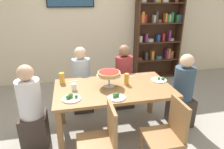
{
  "coord_description": "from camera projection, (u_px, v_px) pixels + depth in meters",
  "views": [
    {
      "loc": [
        -0.55,
        -2.45,
        1.92
      ],
      "look_at": [
        0.0,
        0.1,
        0.89
      ],
      "focal_mm": 32.13,
      "sensor_mm": 36.0,
      "label": 1
    }
  ],
  "objects": [
    {
      "name": "rear_partition",
      "position": [
        92.0,
        20.0,
        4.53
      ],
      "size": [
        8.0,
        0.12,
        2.8
      ],
      "primitive_type": "cube",
      "color": "beige",
      "rests_on": "ground_plane"
    },
    {
      "name": "diner_head_east",
      "position": [
        182.0,
        96.0,
        3.07
      ],
      "size": [
        0.34,
        0.34,
        1.15
      ],
      "rotation": [
        0.0,
        0.0,
        3.14
      ],
      "color": "#382D28",
      "rests_on": "ground_plane"
    },
    {
      "name": "cutlery_knife_near",
      "position": [
        72.0,
        81.0,
        2.95
      ],
      "size": [
        0.18,
        0.05,
        0.0
      ],
      "primitive_type": "cube",
      "rotation": [
        0.0,
        0.0,
        3.32
      ],
      "color": "silver",
      "rests_on": "dining_table"
    },
    {
      "name": "chair_near_left",
      "position": [
        102.0,
        139.0,
        2.15
      ],
      "size": [
        0.4,
        0.4,
        0.87
      ],
      "rotation": [
        0.0,
        0.0,
        1.57
      ],
      "color": "olive",
      "rests_on": "ground_plane"
    },
    {
      "name": "salad_plate_spare",
      "position": [
        116.0,
        97.0,
        2.47
      ],
      "size": [
        0.22,
        0.22,
        0.07
      ],
      "color": "white",
      "rests_on": "dining_table"
    },
    {
      "name": "chair_near_right",
      "position": [
        168.0,
        133.0,
        2.25
      ],
      "size": [
        0.4,
        0.4,
        0.87
      ],
      "rotation": [
        0.0,
        0.0,
        1.57
      ],
      "color": "olive",
      "rests_on": "ground_plane"
    },
    {
      "name": "ground_plane",
      "position": [
        113.0,
        131.0,
        3.04
      ],
      "size": [
        12.0,
        12.0,
        0.0
      ],
      "primitive_type": "plane",
      "color": "gray"
    },
    {
      "name": "deep_dish_pizza_stand",
      "position": [
        109.0,
        74.0,
        2.73
      ],
      "size": [
        0.34,
        0.34,
        0.22
      ],
      "color": "silver",
      "rests_on": "dining_table"
    },
    {
      "name": "water_glass_clear_near",
      "position": [
        74.0,
        87.0,
        2.67
      ],
      "size": [
        0.07,
        0.07,
        0.09
      ],
      "primitive_type": "cylinder",
      "color": "white",
      "rests_on": "dining_table"
    },
    {
      "name": "cutlery_fork_near",
      "position": [
        130.0,
        77.0,
        3.11
      ],
      "size": [
        0.18,
        0.05,
        0.0
      ],
      "primitive_type": "cube",
      "rotation": [
        0.0,
        0.0,
        3.35
      ],
      "color": "silver",
      "rests_on": "dining_table"
    },
    {
      "name": "salad_plate_near_diner",
      "position": [
        71.0,
        98.0,
        2.44
      ],
      "size": [
        0.23,
        0.23,
        0.07
      ],
      "color": "white",
      "rests_on": "dining_table"
    },
    {
      "name": "diner_head_west",
      "position": [
        32.0,
        113.0,
        2.63
      ],
      "size": [
        0.34,
        0.34,
        1.15
      ],
      "color": "#382D28",
      "rests_on": "ground_plane"
    },
    {
      "name": "cutlery_fork_far",
      "position": [
        148.0,
        74.0,
        3.21
      ],
      "size": [
        0.18,
        0.03,
        0.0
      ],
      "primitive_type": "cube",
      "rotation": [
        0.0,
        0.0,
        3.04
      ],
      "color": "silver",
      "rests_on": "dining_table"
    },
    {
      "name": "diner_far_left",
      "position": [
        82.0,
        84.0,
        3.47
      ],
      "size": [
        0.34,
        0.34,
        1.15
      ],
      "rotation": [
        0.0,
        0.0,
        -1.57
      ],
      "color": "#382D28",
      "rests_on": "ground_plane"
    },
    {
      "name": "salad_plate_far_diner",
      "position": [
        159.0,
        80.0,
        2.98
      ],
      "size": [
        0.23,
        0.23,
        0.06
      ],
      "color": "white",
      "rests_on": "dining_table"
    },
    {
      "name": "dining_table",
      "position": [
        114.0,
        93.0,
        2.8
      ],
      "size": [
        1.61,
        0.91,
        0.74
      ],
      "color": "olive",
      "rests_on": "ground_plane"
    },
    {
      "name": "beer_glass_amber_tall",
      "position": [
        62.0,
        78.0,
        2.87
      ],
      "size": [
        0.08,
        0.08,
        0.16
      ],
      "primitive_type": "cylinder",
      "color": "gold",
      "rests_on": "dining_table"
    },
    {
      "name": "beer_glass_amber_short",
      "position": [
        127.0,
        79.0,
        2.83
      ],
      "size": [
        0.07,
        0.07,
        0.16
      ],
      "primitive_type": "cylinder",
      "color": "gold",
      "rests_on": "dining_table"
    },
    {
      "name": "bookshelf",
      "position": [
        158.0,
        32.0,
        4.76
      ],
      "size": [
        1.1,
        0.3,
        2.21
      ],
      "color": "#422819",
      "rests_on": "ground_plane"
    },
    {
      "name": "diner_far_right",
      "position": [
        124.0,
        81.0,
        3.61
      ],
      "size": [
        0.34,
        0.34,
        1.15
      ],
      "rotation": [
        0.0,
        0.0,
        -1.57
      ],
      "color": "#382D28",
      "rests_on": "ground_plane"
    }
  ]
}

